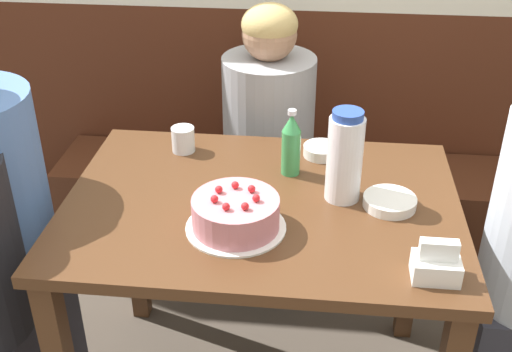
# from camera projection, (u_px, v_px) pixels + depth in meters

# --- Properties ---
(bench_seat) EXTENTS (1.89, 0.38, 0.42)m
(bench_seat) POSITION_uv_depth(u_px,v_px,m) (280.00, 208.00, 2.79)
(bench_seat) COLOR #472314
(bench_seat) RESTS_ON ground_plane
(dining_table) EXTENTS (1.10, 0.80, 0.77)m
(dining_table) POSITION_uv_depth(u_px,v_px,m) (262.00, 235.00, 1.85)
(dining_table) COLOR #4C2D19
(dining_table) RESTS_ON ground_plane
(birthday_cake) EXTENTS (0.26, 0.26, 0.11)m
(birthday_cake) POSITION_uv_depth(u_px,v_px,m) (236.00, 214.00, 1.66)
(birthday_cake) COLOR white
(birthday_cake) RESTS_ON dining_table
(water_pitcher) EXTENTS (0.10, 0.10, 0.27)m
(water_pitcher) POSITION_uv_depth(u_px,v_px,m) (345.00, 157.00, 1.74)
(water_pitcher) COLOR white
(water_pitcher) RESTS_ON dining_table
(soju_bottle) EXTENTS (0.06, 0.06, 0.21)m
(soju_bottle) POSITION_uv_depth(u_px,v_px,m) (291.00, 144.00, 1.88)
(soju_bottle) COLOR #388E4C
(soju_bottle) RESTS_ON dining_table
(napkin_holder) EXTENTS (0.11, 0.08, 0.11)m
(napkin_holder) POSITION_uv_depth(u_px,v_px,m) (436.00, 265.00, 1.48)
(napkin_holder) COLOR white
(napkin_holder) RESTS_ON dining_table
(bowl_soup_white) EXTENTS (0.15, 0.15, 0.03)m
(bowl_soup_white) POSITION_uv_depth(u_px,v_px,m) (390.00, 202.00, 1.76)
(bowl_soup_white) COLOR white
(bowl_soup_white) RESTS_ON dining_table
(bowl_rice_small) EXTENTS (0.11, 0.11, 0.03)m
(bowl_rice_small) POSITION_uv_depth(u_px,v_px,m) (321.00, 151.00, 2.02)
(bowl_rice_small) COLOR white
(bowl_rice_small) RESTS_ON dining_table
(glass_water_tall) EXTENTS (0.07, 0.07, 0.08)m
(glass_water_tall) POSITION_uv_depth(u_px,v_px,m) (183.00, 139.00, 2.03)
(glass_water_tall) COLOR silver
(glass_water_tall) RESTS_ON dining_table
(person_grey_tee) EXTENTS (0.34, 0.34, 1.15)m
(person_grey_tee) POSITION_uv_depth(u_px,v_px,m) (268.00, 157.00, 2.47)
(person_grey_tee) COLOR #33333D
(person_grey_tee) RESTS_ON ground_plane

